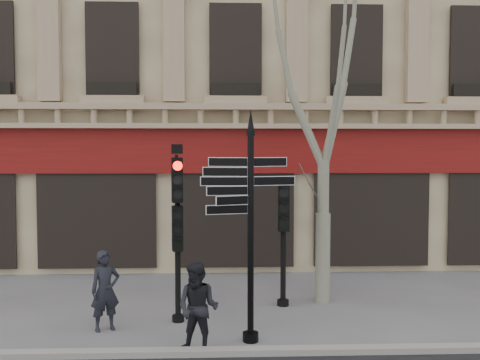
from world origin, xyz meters
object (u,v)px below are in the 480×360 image
object	(u,v)px
pedestrian_a	(105,291)
pedestrian_b	(198,308)
fingerpost	(251,187)
traffic_signal_secondary	(283,221)
traffic_signal_main	(177,210)
plane_tree	(324,57)

from	to	relation	value
pedestrian_a	pedestrian_b	bearing A→B (deg)	-62.04
fingerpost	traffic_signal_secondary	size ratio (longest dim) A/B	1.53
traffic_signal_main	pedestrian_b	xyz separation A→B (m)	(0.49, -1.80, -1.54)
plane_tree	pedestrian_b	size ratio (longest dim) A/B	5.07
traffic_signal_secondary	pedestrian_a	distance (m)	4.23
traffic_signal_main	pedestrian_b	distance (m)	2.42
traffic_signal_secondary	pedestrian_b	size ratio (longest dim) A/B	1.75
fingerpost	plane_tree	distance (m)	4.25
traffic_signal_main	traffic_signal_secondary	xyz separation A→B (m)	(2.34, 1.08, -0.37)
traffic_signal_secondary	plane_tree	distance (m)	3.91
plane_tree	pedestrian_b	xyz separation A→B (m)	(-2.82, -3.12, -4.95)
traffic_signal_secondary	plane_tree	xyz separation A→B (m)	(0.97, 0.25, 3.78)
plane_tree	pedestrian_a	distance (m)	7.08
traffic_signal_main	pedestrian_a	bearing A→B (deg)	-170.11
fingerpost	traffic_signal_main	bearing A→B (deg)	136.61
traffic_signal_main	pedestrian_b	world-z (taller)	traffic_signal_main
traffic_signal_main	pedestrian_a	xyz separation A→B (m)	(-1.41, -0.49, -1.55)
traffic_signal_secondary	plane_tree	bearing A→B (deg)	17.44
traffic_signal_secondary	plane_tree	size ratio (longest dim) A/B	0.35
fingerpost	pedestrian_a	distance (m)	3.64
fingerpost	pedestrian_a	world-z (taller)	fingerpost
traffic_signal_main	traffic_signal_secondary	distance (m)	2.61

